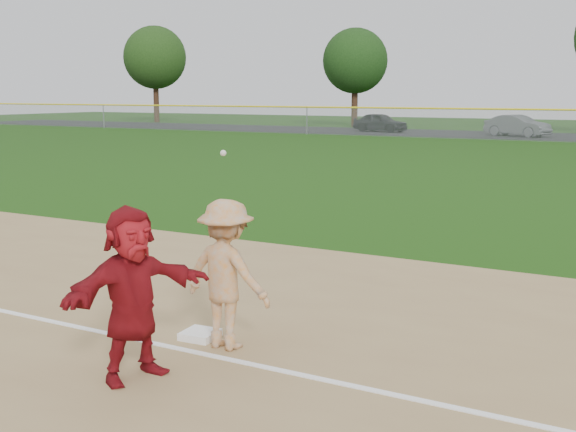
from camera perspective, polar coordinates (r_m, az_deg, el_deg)
The scene contains 9 objects.
ground at distance 9.32m, azimuth -4.58°, elevation -9.28°, with size 160.00×160.00×0.00m, color #19410C.
foul_line at distance 8.69m, azimuth -7.56°, elevation -10.57°, with size 60.00×0.10×0.01m, color white.
first_base at distance 9.13m, azimuth -6.96°, elevation -9.29°, with size 0.41×0.41×0.09m, color white.
base_runner at distance 7.78m, azimuth -12.22°, elevation -5.99°, with size 1.73×0.55×1.86m, color maroon.
car_left at distance 57.29m, azimuth 7.30°, elevation 7.36°, with size 1.75×4.34×1.48m, color black.
car_mid at distance 53.44m, azimuth 17.68°, elevation 6.82°, with size 1.58×4.53×1.49m, color #585A5F.
first_base_play at distance 8.56m, azimuth -4.88°, elevation -4.62°, with size 1.19×0.73×2.33m.
tree_0 at distance 76.97m, azimuth -10.47°, elevation 12.20°, with size 6.40×6.40×9.81m.
tree_1 at distance 66.10m, azimuth 5.33°, elevation 12.10°, with size 5.80×5.80×8.75m.
Camera 1 is at (4.94, -7.30, 3.03)m, focal length 45.00 mm.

